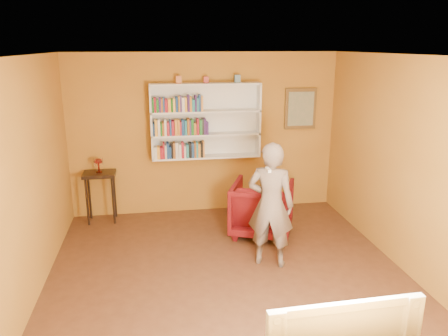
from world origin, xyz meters
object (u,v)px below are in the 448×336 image
Objects in this scene: television at (337,334)px; console_table at (100,181)px; person at (271,205)px; bookshelf at (205,121)px; ruby_lustre at (98,162)px; armchair at (262,208)px.

console_table is at bearing 113.36° from television.
console_table is 0.50× the size of person.
bookshelf is 1.64× the size of television.
ruby_lustre is 0.26× the size of armchair.
ruby_lustre is at bearing 113.36° from television.
console_table is at bearing 2.19° from armchair.
armchair is at bearing -20.16° from console_table.
bookshelf is at bearing 5.22° from console_table.
ruby_lustre is 2.70m from armchair.
armchair is 1.04m from person.
person reaches higher than console_table.
bookshelf reaches higher than television.
ruby_lustre is (-0.00, 0.00, 0.31)m from console_table.
console_table is 3.60× the size of ruby_lustre.
television is at bearing 106.43° from armchair.
person is 2.66m from television.
ruby_lustre reaches higher than armchair.
person is at bearing 104.31° from armchair.
person is at bearing -38.44° from console_table.
console_table is 4.97m from television.
bookshelf reaches higher than armchair.
bookshelf is 7.79× the size of ruby_lustre.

